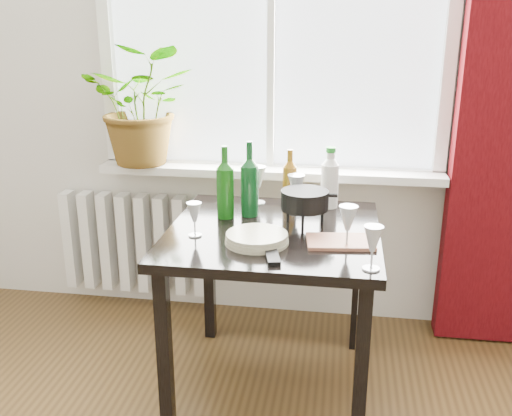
% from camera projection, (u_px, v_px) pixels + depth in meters
% --- Properties ---
extents(window, '(1.72, 0.08, 1.62)m').
position_uv_depth(window, '(272.00, 9.00, 2.69)').
color(window, white).
rests_on(window, ground).
extents(windowsill, '(1.72, 0.20, 0.04)m').
position_uv_depth(windowsill, '(269.00, 171.00, 2.87)').
color(windowsill, silver).
rests_on(windowsill, ground).
extents(radiator, '(0.80, 0.10, 0.55)m').
position_uv_depth(radiator, '(135.00, 243.00, 3.14)').
color(radiator, white).
rests_on(radiator, ground).
extents(table, '(0.85, 0.85, 0.74)m').
position_uv_depth(table, '(273.00, 250.00, 2.35)').
color(table, black).
rests_on(table, ground).
extents(potted_plant, '(0.57, 0.50, 0.60)m').
position_uv_depth(potted_plant, '(144.00, 105.00, 2.85)').
color(potted_plant, '#1D6D1D').
rests_on(potted_plant, windowsill).
extents(wine_bottle_left, '(0.10, 0.10, 0.32)m').
position_uv_depth(wine_bottle_left, '(225.00, 182.00, 2.41)').
color(wine_bottle_left, '#0F480E').
rests_on(wine_bottle_left, table).
extents(wine_bottle_right, '(0.10, 0.10, 0.33)m').
position_uv_depth(wine_bottle_right, '(250.00, 178.00, 2.43)').
color(wine_bottle_right, '#0B3A16').
rests_on(wine_bottle_right, table).
extents(bottle_amber, '(0.08, 0.08, 0.27)m').
position_uv_depth(bottle_amber, '(290.00, 177.00, 2.57)').
color(bottle_amber, brown).
rests_on(bottle_amber, table).
extents(cleaning_bottle, '(0.10, 0.10, 0.28)m').
position_uv_depth(cleaning_bottle, '(330.00, 177.00, 2.55)').
color(cleaning_bottle, silver).
rests_on(cleaning_bottle, table).
extents(wineglass_front_right, '(0.09, 0.09, 0.17)m').
position_uv_depth(wineglass_front_right, '(348.00, 227.00, 2.10)').
color(wineglass_front_right, silver).
rests_on(wineglass_front_right, table).
extents(wineglass_far_right, '(0.09, 0.09, 0.16)m').
position_uv_depth(wineglass_far_right, '(372.00, 247.00, 1.91)').
color(wineglass_far_right, silver).
rests_on(wineglass_far_right, table).
extents(wineglass_back_center, '(0.10, 0.10, 0.18)m').
position_uv_depth(wineglass_back_center, '(296.00, 193.00, 2.48)').
color(wineglass_back_center, silver).
rests_on(wineglass_back_center, table).
extents(wineglass_back_left, '(0.10, 0.10, 0.18)m').
position_uv_depth(wineglass_back_left, '(258.00, 185.00, 2.62)').
color(wineglass_back_left, silver).
rests_on(wineglass_back_left, table).
extents(wineglass_front_left, '(0.07, 0.07, 0.14)m').
position_uv_depth(wineglass_front_left, '(195.00, 219.00, 2.22)').
color(wineglass_front_left, '#B5BCC3').
rests_on(wineglass_front_left, table).
extents(plate_stack, '(0.30, 0.30, 0.04)m').
position_uv_depth(plate_stack, '(257.00, 238.00, 2.16)').
color(plate_stack, beige).
rests_on(plate_stack, table).
extents(fondue_pot, '(0.28, 0.27, 0.15)m').
position_uv_depth(fondue_pot, '(304.00, 208.00, 2.33)').
color(fondue_pot, black).
rests_on(fondue_pot, table).
extents(tv_remote, '(0.08, 0.16, 0.02)m').
position_uv_depth(tv_remote, '(272.00, 256.00, 2.03)').
color(tv_remote, black).
rests_on(tv_remote, table).
extents(cutting_board, '(0.27, 0.19, 0.01)m').
position_uv_depth(cutting_board, '(340.00, 242.00, 2.16)').
color(cutting_board, '#9F6148').
rests_on(cutting_board, table).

